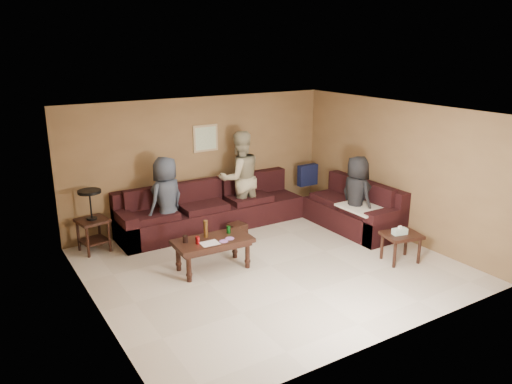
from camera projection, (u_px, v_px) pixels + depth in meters
room at (271, 167)px, 7.64m from camera, size 5.60×5.50×2.50m
sectional_sofa at (263, 212)px, 9.67m from camera, size 4.65×2.90×0.97m
coffee_table at (213, 244)px, 7.88m from camera, size 1.25×0.67×0.79m
end_table_left at (92, 220)px, 8.54m from camera, size 0.56×0.56×1.10m
side_table_right at (401, 238)px, 8.18m from camera, size 0.68×0.59×0.63m
waste_bin at (237, 232)px, 9.08m from camera, size 0.32×0.32×0.33m
wall_art at (205, 138)px, 9.69m from camera, size 0.52×0.04×0.52m
person_left at (167, 200)px, 8.93m from camera, size 0.91×0.77×1.57m
person_middle at (240, 178)px, 9.81m from camera, size 0.95×0.76×1.86m
person_right at (356, 196)px, 9.23m from camera, size 0.50×0.75×1.52m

